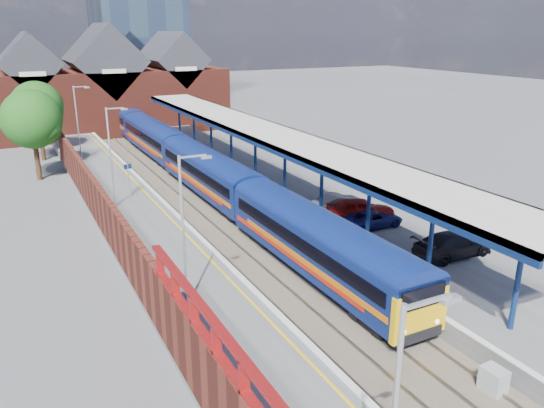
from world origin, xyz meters
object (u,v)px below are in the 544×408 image
Objects in this scene: lamp_post_d at (78,118)px; platform_sign at (128,174)px; parked_car_dark at (453,245)px; parked_car_blue at (374,219)px; lamp_post_b at (186,223)px; parked_car_red at (361,209)px; train at (179,151)px; relay_cabinet at (493,380)px; parked_car_silver at (339,203)px; lamp_post_c at (112,151)px.

lamp_post_d is 2.80× the size of platform_sign.
parked_car_blue is at bearing 10.44° from parked_car_dark.
lamp_post_b is 2.80× the size of platform_sign.
lamp_post_d is 29.76m from parked_car_red.
lamp_post_d is at bearing 95.56° from platform_sign.
train is 27.71m from lamp_post_b.
lamp_post_b is at bearing 128.59° from relay_cabinet.
parked_car_blue is at bearing -178.00° from parked_car_silver.
lamp_post_b is at bearing 108.67° from parked_car_blue.
lamp_post_b reaches higher than parked_car_dark.
train is at bearing 52.98° from lamp_post_c.
relay_cabinet is (8.53, -9.70, -4.49)m from lamp_post_b.
platform_sign is (-6.49, -8.42, 0.57)m from train.
train is at bearing 38.25° from parked_car_red.
lamp_post_c is at bearing 90.00° from lamp_post_b.
platform_sign is (1.36, -14.00, -2.30)m from lamp_post_d.
train is at bearing 88.34° from relay_cabinet.
lamp_post_d is at bearing 90.00° from lamp_post_c.
train is 14.68× the size of parked_car_red.
lamp_post_c is (0.00, 16.00, 0.00)m from lamp_post_b.
parked_car_blue is (13.71, -27.59, -3.46)m from lamp_post_d.
lamp_post_c is 17.36m from parked_car_red.
parked_car_blue is at bearing -153.49° from parked_car_red.
parked_car_red is 2.13m from parked_car_silver.
parked_car_blue is at bearing 67.10° from relay_cabinet.
parked_car_dark is 5.80m from parked_car_blue.
train is 22.79m from parked_car_blue.
lamp_post_c reaches higher than parked_car_red.
parked_car_red is at bearing 69.01° from relay_cabinet.
lamp_post_b is 16.00m from lamp_post_c.
parked_car_red is at bearing -62.59° from lamp_post_d.
lamp_post_b is at bearing 85.50° from parked_car_dark.
lamp_post_d is at bearing 24.39° from parked_car_dark.
lamp_post_c and lamp_post_d have the same top height.
parked_car_silver is (11.98, -10.15, -1.05)m from platform_sign.
parked_car_silver is at bearing -31.42° from lamp_post_c.
lamp_post_c is (-7.86, -10.42, 2.87)m from train.
lamp_post_b is 1.00× the size of lamp_post_d.
platform_sign is 0.65× the size of parked_car_silver.
train is 9.42× the size of lamp_post_c.
train reaches higher than parked_car_red.
platform_sign reaches higher than parked_car_dark.
platform_sign is 15.74m from parked_car_silver.
parked_car_silver is at bearing 30.45° from lamp_post_b.
parked_car_blue is (12.35, -13.59, -1.16)m from platform_sign.
platform_sign reaches higher than train.
train is 10.06m from lamp_post_d.
parked_car_red is at bearing -37.00° from lamp_post_c.
platform_sign reaches higher than parked_car_red.
parked_car_blue is (-0.99, 5.71, -0.16)m from parked_car_dark.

